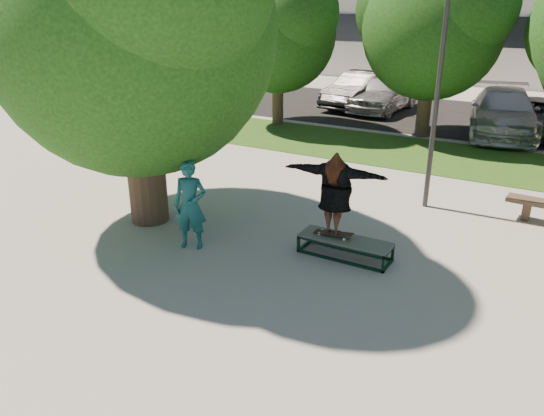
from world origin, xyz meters
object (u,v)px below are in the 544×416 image
Objects in this scene: car_silver_a at (384,93)px; car_silver_b at (503,112)px; car_dark at (360,90)px; car_grey at (535,117)px; bystander at (190,205)px; tree_left at (132,14)px; lamppost at (440,74)px; grind_box at (345,248)px.

car_silver_b is (5.22, -1.95, 0.00)m from car_silver_a.
car_dark reaches higher than car_grey.
car_dark is (-2.50, 15.71, -0.11)m from bystander.
tree_left is 1.28× the size of car_silver_b.
tree_left is 4.01m from bystander.
lamppost is at bearing -62.55° from car_silver_a.
bystander is 0.38× the size of car_silver_a.
car_silver_b is (1.11, 12.30, 0.62)m from grind_box.
bystander is 0.38× the size of car_dark.
grind_box is 0.39× the size of car_grey.
bystander reaches higher than car_dark.
bystander is at bearing -22.09° from tree_left.
car_dark is at bearing 175.00° from car_grey.
car_grey is at bearing 17.63° from car_silver_b.
lamppost reaches higher than car_silver_a.
tree_left is at bearing -88.51° from car_silver_a.
lamppost reaches higher than car_grey.
car_silver_a is (-4.11, 14.24, 0.62)m from grind_box.
bystander is (-2.85, -1.14, 0.72)m from grind_box.
lamppost is at bearing -91.10° from car_grey.
car_silver_b reaches higher than car_dark.
lamppost is 1.10× the size of car_silver_b.
car_silver_b is at bearing 87.00° from lamppost.
grind_box is at bearing 0.90° from bystander.
tree_left is at bearing -109.12° from car_grey.
car_silver_a is (-1.26, 15.38, -0.10)m from bystander.
car_silver_a is at bearing 106.11° from grind_box.
car_grey reaches higher than grind_box.
car_silver_b is at bearing -144.09° from car_grey.
bystander is 0.33× the size of car_silver_b.
tree_left is at bearing -80.75° from car_dark.
tree_left reaches higher than bystander.
tree_left is 1.47× the size of car_dark.
car_silver_a reaches higher than car_dark.
car_silver_b is at bearing -12.91° from car_dark.
bystander is at bearing -127.07° from lamppost.
lamppost is at bearing 36.42° from tree_left.
bystander is at bearing -116.70° from car_silver_b.
lamppost is 1.26× the size of car_dark.
car_silver_a reaches higher than car_grey.
car_silver_b is (5.75, 12.70, -3.61)m from tree_left.
tree_left is 1.16× the size of lamppost.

